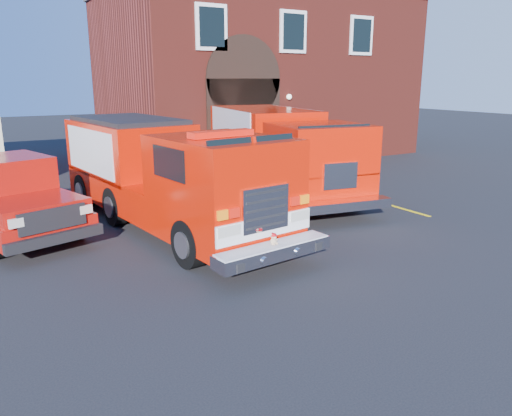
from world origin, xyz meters
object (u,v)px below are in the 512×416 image
fire_engine (165,173)px  pickup_truck (1,196)px  secondary_truck (279,149)px  fire_station (254,74)px

fire_engine → pickup_truck: size_ratio=1.44×
pickup_truck → secondary_truck: 9.02m
fire_engine → pickup_truck: (-3.94, 1.75, -0.52)m
pickup_truck → secondary_truck: bearing=1.6°
fire_station → pickup_truck: bearing=-144.7°
pickup_truck → fire_station: bearing=35.3°
fire_station → secondary_truck: 10.71m
secondary_truck → fire_engine: bearing=-158.4°
fire_station → pickup_truck: (-13.53, -9.58, -3.28)m
fire_engine → secondary_truck: bearing=21.6°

